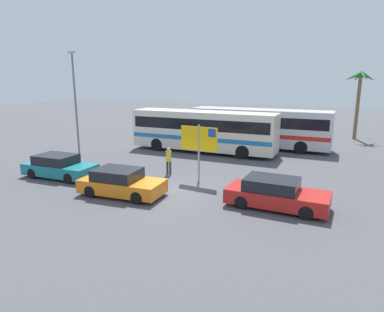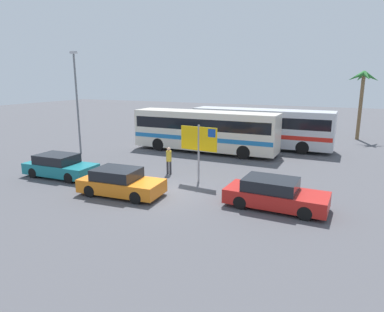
{
  "view_description": "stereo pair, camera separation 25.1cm",
  "coord_description": "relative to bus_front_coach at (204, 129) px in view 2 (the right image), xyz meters",
  "views": [
    {
      "loc": [
        8.15,
        -14.15,
        5.63
      ],
      "look_at": [
        0.29,
        3.09,
        1.3
      ],
      "focal_mm": 31.8,
      "sensor_mm": 36.0,
      "label": 1
    },
    {
      "loc": [
        8.38,
        -14.05,
        5.63
      ],
      "look_at": [
        0.29,
        3.09,
        1.3
      ],
      "focal_mm": 31.8,
      "sensor_mm": 36.0,
      "label": 2
    }
  ],
  "objects": [
    {
      "name": "car_orange",
      "position": [
        0.25,
        -11.06,
        -1.15
      ],
      "size": [
        4.23,
        2.11,
        1.32
      ],
      "rotation": [
        0.0,
        0.0,
        0.07
      ],
      "color": "orange",
      "rests_on": "ground"
    },
    {
      "name": "bus_front_coach",
      "position": [
        0.0,
        0.0,
        0.0
      ],
      "size": [
        11.32,
        2.45,
        3.17
      ],
      "color": "silver",
      "rests_on": "ground"
    },
    {
      "name": "car_teal",
      "position": [
        -4.91,
        -9.97,
        -1.15
      ],
      "size": [
        4.33,
        1.96,
        1.32
      ],
      "rotation": [
        0.0,
        0.0,
        0.04
      ],
      "color": "#19757F",
      "rests_on": "ground"
    },
    {
      "name": "palm_tree_seaside",
      "position": [
        10.86,
        11.35,
        3.27
      ],
      "size": [
        2.71,
        2.71,
        6.32
      ],
      "color": "brown",
      "rests_on": "ground"
    },
    {
      "name": "pedestrian_by_bus",
      "position": [
        0.59,
        -6.76,
        -0.82
      ],
      "size": [
        0.32,
        0.32,
        1.64
      ],
      "rotation": [
        0.0,
        0.0,
        1.74
      ],
      "color": "#2D2D33",
      "rests_on": "ground"
    },
    {
      "name": "bus_rear_coach",
      "position": [
        3.56,
        3.5,
        0.0
      ],
      "size": [
        11.32,
        2.45,
        3.17
      ],
      "color": "silver",
      "rests_on": "ground"
    },
    {
      "name": "lamp_post_left_side",
      "position": [
        -8.25,
        -4.72,
        2.31
      ],
      "size": [
        0.56,
        0.2,
        7.53
      ],
      "color": "slate",
      "rests_on": "ground"
    },
    {
      "name": "ground",
      "position": [
        1.9,
        -9.98,
        -1.78
      ],
      "size": [
        120.0,
        120.0,
        0.0
      ],
      "primitive_type": "plane",
      "color": "#4C4C51"
    },
    {
      "name": "car_red",
      "position": [
        7.48,
        -9.54,
        -1.15
      ],
      "size": [
        4.47,
        1.97,
        1.32
      ],
      "rotation": [
        0.0,
        0.0,
        -0.02
      ],
      "color": "red",
      "rests_on": "ground"
    },
    {
      "name": "ferry_sign",
      "position": [
        2.91,
        -7.47,
        0.54
      ],
      "size": [
        2.2,
        0.25,
        3.2
      ],
      "rotation": [
        0.0,
        0.0,
        -0.09
      ],
      "color": "gray",
      "rests_on": "ground"
    }
  ]
}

